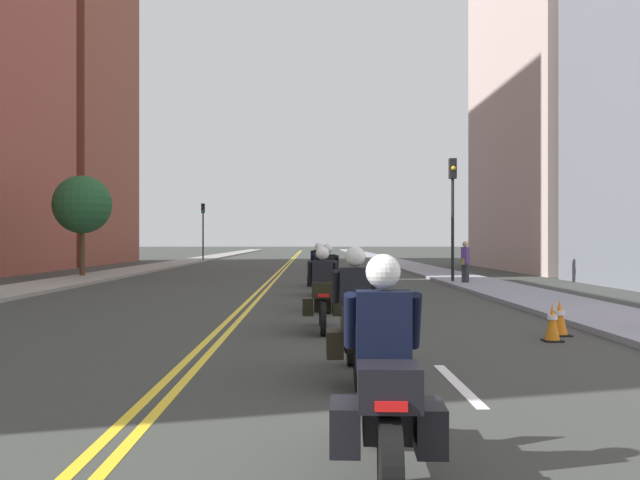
# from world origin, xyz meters

# --- Properties ---
(ground_plane) EXTENTS (264.00, 264.00, 0.00)m
(ground_plane) POSITION_xyz_m (0.00, 48.00, 0.00)
(ground_plane) COLOR #353834
(sidewalk_left) EXTENTS (2.57, 144.00, 0.12)m
(sidewalk_left) POSITION_xyz_m (-8.21, 48.00, 0.06)
(sidewalk_left) COLOR gray
(sidewalk_left) RESTS_ON ground
(sidewalk_right) EXTENTS (2.57, 144.00, 0.12)m
(sidewalk_right) POSITION_xyz_m (8.21, 48.00, 0.06)
(sidewalk_right) COLOR gray
(sidewalk_right) RESTS_ON ground
(centreline_yellow_inner) EXTENTS (0.12, 132.00, 0.01)m
(centreline_yellow_inner) POSITION_xyz_m (-0.12, 48.00, 0.00)
(centreline_yellow_inner) COLOR yellow
(centreline_yellow_inner) RESTS_ON ground
(centreline_yellow_outer) EXTENTS (0.12, 132.00, 0.01)m
(centreline_yellow_outer) POSITION_xyz_m (0.12, 48.00, 0.00)
(centreline_yellow_outer) COLOR yellow
(centreline_yellow_outer) RESTS_ON ground
(lane_dashes_white) EXTENTS (0.14, 56.40, 0.01)m
(lane_dashes_white) POSITION_xyz_m (3.46, 29.00, 0.00)
(lane_dashes_white) COLOR silver
(lane_dashes_white) RESTS_ON ground
(building_left_2) EXTENTS (9.95, 13.42, 26.54)m
(building_left_2) POSITION_xyz_m (-17.70, 49.07, 13.27)
(building_left_2) COLOR brown
(building_left_2) RESTS_ON ground
(building_right_2) EXTENTS (9.40, 15.58, 22.33)m
(building_right_2) POSITION_xyz_m (17.43, 38.49, 11.17)
(building_right_2) COLOR #BBA59F
(building_right_2) RESTS_ON ground
(motorcycle_0) EXTENTS (0.78, 2.21, 1.64)m
(motorcycle_0) POSITION_xyz_m (2.21, 4.79, 0.65)
(motorcycle_0) COLOR black
(motorcycle_0) RESTS_ON ground
(motorcycle_1) EXTENTS (0.76, 2.19, 1.67)m
(motorcycle_1) POSITION_xyz_m (2.25, 8.33, 0.67)
(motorcycle_1) COLOR black
(motorcycle_1) RESTS_ON ground
(motorcycle_2) EXTENTS (0.76, 2.18, 1.62)m
(motorcycle_2) POSITION_xyz_m (1.91, 12.70, 0.67)
(motorcycle_2) COLOR black
(motorcycle_2) RESTS_ON ground
(motorcycle_3) EXTENTS (0.76, 2.13, 1.66)m
(motorcycle_3) POSITION_xyz_m (2.09, 16.37, 0.66)
(motorcycle_3) COLOR black
(motorcycle_3) RESTS_ON ground
(motorcycle_4) EXTENTS (0.78, 2.16, 1.59)m
(motorcycle_4) POSITION_xyz_m (1.97, 20.77, 0.65)
(motorcycle_4) COLOR black
(motorcycle_4) RESTS_ON ground
(motorcycle_5) EXTENTS (0.78, 2.13, 1.65)m
(motorcycle_5) POSITION_xyz_m (1.97, 24.76, 0.67)
(motorcycle_5) COLOR black
(motorcycle_5) RESTS_ON ground
(traffic_cone_0) EXTENTS (0.31, 0.31, 0.66)m
(traffic_cone_0) POSITION_xyz_m (5.84, 11.35, 0.32)
(traffic_cone_0) COLOR black
(traffic_cone_0) RESTS_ON ground
(traffic_cone_1) EXTENTS (0.36, 0.36, 0.65)m
(traffic_cone_1) POSITION_xyz_m (6.22, 12.03, 0.32)
(traffic_cone_1) COLOR black
(traffic_cone_1) RESTS_ON ground
(traffic_light_near) EXTENTS (0.28, 0.38, 5.00)m
(traffic_light_near) POSITION_xyz_m (7.32, 26.22, 3.43)
(traffic_light_near) COLOR black
(traffic_light_near) RESTS_ON ground
(traffic_light_far) EXTENTS (0.28, 0.38, 4.81)m
(traffic_light_far) POSITION_xyz_m (-7.32, 55.34, 3.30)
(traffic_light_far) COLOR black
(traffic_light_far) RESTS_ON ground
(pedestrian_0) EXTENTS (0.40, 0.49, 1.71)m
(pedestrian_0) POSITION_xyz_m (7.64, 25.42, 0.88)
(pedestrian_0) COLOR #2A2B31
(pedestrian_0) RESTS_ON ground
(street_tree_0) EXTENTS (2.68, 2.68, 4.74)m
(street_tree_0) POSITION_xyz_m (-8.90, 30.74, 3.38)
(street_tree_0) COLOR #4D3322
(street_tree_0) RESTS_ON ground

